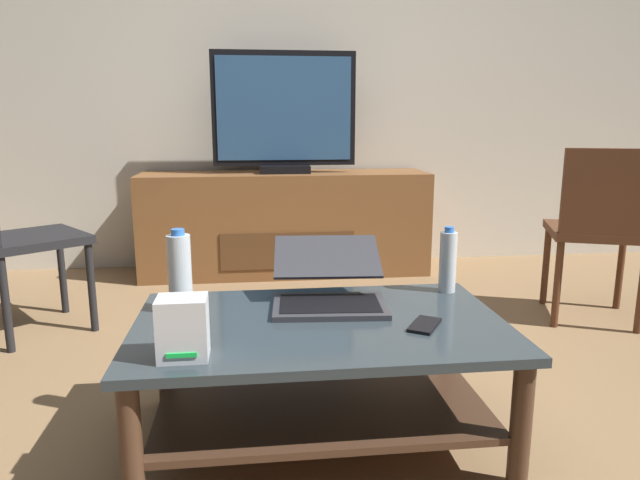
% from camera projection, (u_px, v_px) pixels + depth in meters
% --- Properties ---
extents(ground_plane, '(7.68, 7.68, 0.00)m').
position_uv_depth(ground_plane, '(348.00, 429.00, 1.92)').
color(ground_plane, olive).
extents(back_wall, '(6.40, 0.12, 2.80)m').
position_uv_depth(back_wall, '(293.00, 62.00, 3.93)').
color(back_wall, beige).
rests_on(back_wall, ground).
extents(coffee_table, '(1.14, 0.71, 0.41)m').
position_uv_depth(coffee_table, '(320.00, 358.00, 1.81)').
color(coffee_table, '#2D383D').
rests_on(coffee_table, ground).
extents(media_cabinet, '(1.88, 0.47, 0.67)m').
position_uv_depth(media_cabinet, '(285.00, 223.00, 3.83)').
color(media_cabinet, brown).
rests_on(media_cabinet, ground).
extents(television, '(0.91, 0.20, 0.76)m').
position_uv_depth(television, '(284.00, 115.00, 3.66)').
color(television, black).
rests_on(television, media_cabinet).
extents(dining_chair, '(0.56, 0.56, 0.89)m').
position_uv_depth(dining_chair, '(600.00, 224.00, 2.83)').
color(dining_chair, '#59331E').
rests_on(dining_chair, ground).
extents(side_chair, '(0.62, 0.62, 0.91)m').
position_uv_depth(side_chair, '(12.00, 229.00, 2.66)').
color(side_chair, black).
rests_on(side_chair, ground).
extents(laptop, '(0.40, 0.45, 0.19)m').
position_uv_depth(laptop, '(329.00, 285.00, 1.95)').
color(laptop, '#333338').
rests_on(laptop, coffee_table).
extents(router_box, '(0.13, 0.11, 0.16)m').
position_uv_depth(router_box, '(183.00, 328.00, 1.49)').
color(router_box, silver).
rests_on(router_box, coffee_table).
extents(water_bottle_near, '(0.08, 0.08, 0.27)m').
position_uv_depth(water_bottle_near, '(180.00, 273.00, 1.84)').
color(water_bottle_near, silver).
rests_on(water_bottle_near, coffee_table).
extents(water_bottle_far, '(0.06, 0.06, 0.24)m').
position_uv_depth(water_bottle_far, '(448.00, 261.00, 2.06)').
color(water_bottle_far, silver).
rests_on(water_bottle_far, coffee_table).
extents(cell_phone, '(0.13, 0.16, 0.01)m').
position_uv_depth(cell_phone, '(425.00, 325.00, 1.73)').
color(cell_phone, black).
rests_on(cell_phone, coffee_table).
extents(tv_remote, '(0.10, 0.17, 0.02)m').
position_uv_depth(tv_remote, '(180.00, 333.00, 1.66)').
color(tv_remote, '#99999E').
rests_on(tv_remote, coffee_table).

